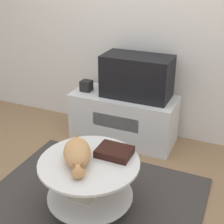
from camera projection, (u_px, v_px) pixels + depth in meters
name	position (u px, v px, depth m)	size (l,w,h in m)	color
ground_plane	(90.00, 205.00, 2.41)	(12.00, 12.00, 0.00)	#93704C
wall_back	(151.00, 9.00, 2.98)	(8.00, 0.05, 2.60)	silver
rug	(90.00, 204.00, 2.41)	(1.65, 1.38, 0.02)	#3D3833
tv_stand	(123.00, 118.00, 3.23)	(1.07, 0.44, 0.50)	silver
tv	(137.00, 77.00, 3.01)	(0.66, 0.35, 0.41)	black
speaker	(86.00, 86.00, 3.22)	(0.11, 0.11, 0.11)	black
coffee_table	(90.00, 178.00, 2.25)	(0.72, 0.72, 0.42)	#B2B2B7
dvd_box	(114.00, 152.00, 2.24)	(0.25, 0.19, 0.05)	black
cat	(77.00, 153.00, 2.14)	(0.34, 0.48, 0.15)	tan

